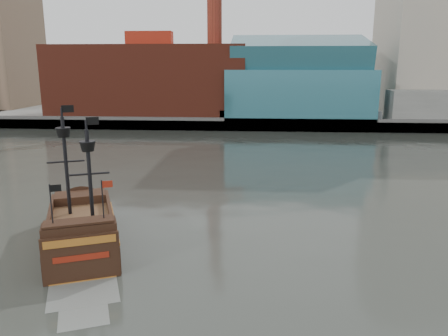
{
  "coord_description": "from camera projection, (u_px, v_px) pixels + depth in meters",
  "views": [
    {
      "loc": [
        1.31,
        -24.77,
        13.02
      ],
      "look_at": [
        -1.47,
        13.07,
        4.0
      ],
      "focal_mm": 35.0,
      "sensor_mm": 36.0,
      "label": 1
    }
  ],
  "objects": [
    {
      "name": "pirate_ship",
      "position": [
        82.0,
        234.0,
        31.82
      ],
      "size": [
        9.48,
        15.17,
        10.94
      ],
      "rotation": [
        0.0,
        0.0,
        0.38
      ],
      "color": "black",
      "rests_on": "ground"
    },
    {
      "name": "ground",
      "position": [
        232.0,
        279.0,
        27.14
      ],
      "size": [
        400.0,
        400.0,
        0.0
      ],
      "primitive_type": "plane",
      "color": "#2B2E29",
      "rests_on": "ground"
    },
    {
      "name": "seawall",
      "position": [
        249.0,
        124.0,
        87.48
      ],
      "size": [
        220.0,
        1.0,
        2.6
      ],
      "primitive_type": "cube",
      "color": "#4C4C49",
      "rests_on": "ground"
    },
    {
      "name": "skyline",
      "position": [
        274.0,
        14.0,
        103.14
      ],
      "size": [
        149.0,
        45.0,
        62.0
      ],
      "color": "brown",
      "rests_on": "promenade_far"
    },
    {
      "name": "promenade_far",
      "position": [
        251.0,
        111.0,
        116.17
      ],
      "size": [
        220.0,
        60.0,
        2.0
      ],
      "primitive_type": "cube",
      "color": "slate",
      "rests_on": "ground"
    }
  ]
}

